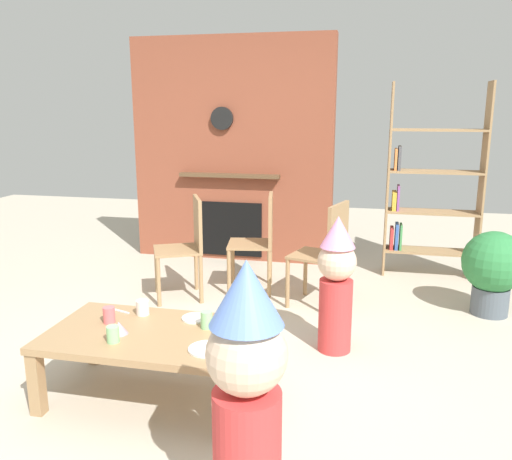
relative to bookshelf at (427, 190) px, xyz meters
The scene contains 18 objects.
ground_plane 2.93m from the bookshelf, 120.89° to the right, with size 12.00×12.00×0.00m, color #BCB29E.
brick_fireplace_feature 2.07m from the bookshelf, behind, with size 2.20×0.28×2.40m.
bookshelf is the anchor object (origin of this frame).
coffee_table 3.30m from the bookshelf, 122.07° to the right, with size 1.18×0.70×0.41m.
paper_cup_near_left 3.51m from the bookshelf, 122.56° to the right, with size 0.07×0.07×0.09m, color #8CD18C.
paper_cup_near_right 3.40m from the bookshelf, 126.87° to the right, with size 0.07×0.07×0.10m, color #E5666B.
paper_cup_center 3.04m from the bookshelf, 118.49° to the right, with size 0.07×0.07×0.10m, color #8CD18C.
paper_cup_far_left 3.19m from the bookshelf, 126.61° to the right, with size 0.08×0.08×0.09m, color silver.
paper_plate_front 3.00m from the bookshelf, 121.33° to the right, with size 0.17×0.17×0.01m, color white.
paper_plate_rear 3.25m from the bookshelf, 114.77° to the right, with size 0.20×0.20×0.01m, color white.
birthday_cake_slice 3.43m from the bookshelf, 123.78° to the right, with size 0.10×0.10×0.07m, color pink.
table_fork 3.28m from the bookshelf, 129.07° to the right, with size 0.15×0.02×0.01m, color silver.
child_with_cone_hat 3.75m from the bookshelf, 104.97° to the right, with size 0.31×0.31×1.12m.
child_in_pink 2.09m from the bookshelf, 111.12° to the right, with size 0.26×0.26×0.95m.
dining_chair_left 2.41m from the bookshelf, 151.51° to the right, with size 0.53×0.53×0.90m.
dining_chair_middle 1.75m from the bookshelf, 151.50° to the right, with size 0.46×0.46×0.90m.
dining_chair_right 1.46m from the bookshelf, 128.20° to the right, with size 0.50×0.50×0.90m.
potted_plant_tall 1.18m from the bookshelf, 65.27° to the right, with size 0.50×0.50×0.69m.
Camera 1 is at (0.89, -2.94, 1.64)m, focal length 36.68 mm.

